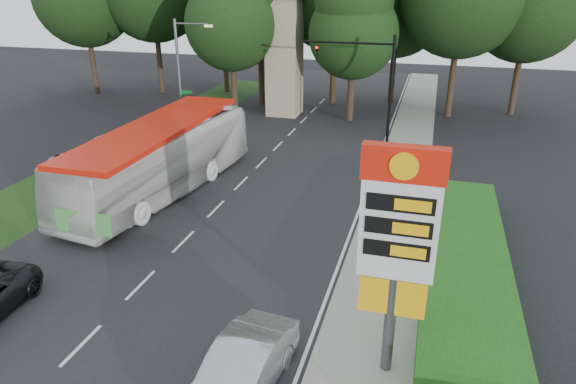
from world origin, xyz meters
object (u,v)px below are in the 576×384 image
(monument, at_px, (284,51))
(transit_bus, at_px, (160,160))
(gas_station_pylon, at_px, (398,235))
(traffic_signal_mast, at_px, (372,74))
(sedan_silver, at_px, (241,372))
(streetlight_signs, at_px, (182,74))

(monument, xyz_separation_m, transit_bus, (-1.50, -17.82, -3.26))
(gas_station_pylon, distance_m, traffic_signal_mast, 22.29)
(gas_station_pylon, height_order, traffic_signal_mast, traffic_signal_mast)
(sedan_silver, bearing_deg, transit_bus, 132.80)
(streetlight_signs, height_order, monument, monument)
(gas_station_pylon, distance_m, streetlight_signs, 25.74)
(traffic_signal_mast, bearing_deg, sedan_silver, -90.43)
(gas_station_pylon, distance_m, transit_bus, 16.49)
(traffic_signal_mast, relative_size, transit_bus, 0.54)
(transit_bus, bearing_deg, traffic_signal_mast, 59.99)
(traffic_signal_mast, relative_size, streetlight_signs, 0.90)
(transit_bus, height_order, sedan_silver, transit_bus)
(transit_bus, distance_m, sedan_silver, 15.17)
(streetlight_signs, height_order, sedan_silver, streetlight_signs)
(streetlight_signs, xyz_separation_m, sedan_silver, (12.49, -21.99, -3.67))
(monument, xyz_separation_m, sedan_silver, (7.50, -29.98, -4.34))
(sedan_silver, bearing_deg, traffic_signal_mast, 95.87)
(traffic_signal_mast, distance_m, transit_bus, 15.23)
(gas_station_pylon, bearing_deg, sedan_silver, -151.89)
(gas_station_pylon, distance_m, sedan_silver, 5.58)
(transit_bus, bearing_deg, gas_station_pylon, -30.90)
(transit_bus, bearing_deg, streetlight_signs, 117.37)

